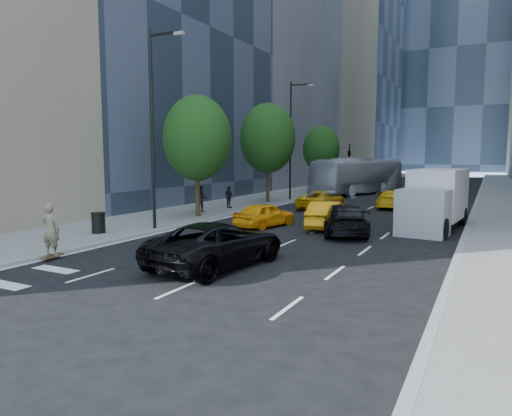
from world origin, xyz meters
The scene contains 23 objects.
ground centered at (0.00, 0.00, 0.00)m, with size 160.00×160.00×0.00m, color black.
sidewalk_left centered at (-9.00, 30.00, 0.07)m, with size 6.00×120.00×0.15m, color slate.
sidewalk_right centered at (10.00, 30.00, 0.07)m, with size 4.00×120.00×0.15m, color slate.
tower_left_mid centered at (-22.00, 42.00, 22.50)m, with size 20.00×24.00×45.00m, color #5B5C60.
tower_left_end centered at (-22.00, 92.00, 30.00)m, with size 20.00×28.00×60.00m, color #28333F.
lamp_near centered at (-6.32, 4.00, 5.81)m, with size 2.13×0.22×10.00m.
lamp_far centered at (-6.32, 22.00, 5.81)m, with size 2.13×0.22×10.00m.
tree_near centered at (-7.20, 9.00, 4.97)m, with size 4.20×4.20×7.46m.
tree_mid centered at (-7.20, 19.00, 5.32)m, with size 4.50×4.50×7.99m.
tree_far centered at (-7.20, 32.00, 4.62)m, with size 3.90×3.90×6.92m.
traffic_signal centered at (-6.40, 40.00, 4.23)m, with size 2.48×0.53×5.20m.
skateboarder centered at (-5.60, -3.00, 1.00)m, with size 0.73×0.48×2.01m, color #7E704E.
black_sedan_lincoln centered at (0.50, -1.00, 0.79)m, with size 2.62×5.69×1.58m, color black.
black_sedan_mercedes centered at (2.57, 7.58, 0.76)m, with size 2.14×5.26×1.53m, color black.
taxi_a centered at (-2.00, 7.87, 0.68)m, with size 1.60×3.99×1.36m, color #FFA30D.
taxi_b centered at (1.20, 9.00, 0.74)m, with size 1.56×4.48×1.48m, color orange.
taxi_c centered at (-2.00, 17.30, 0.69)m, with size 2.28×4.94×1.37m, color #D29A0B.
taxi_d centered at (2.54, 20.50, 0.68)m, with size 1.90×4.68×1.36m, color yellow.
city_bus centered at (-3.20, 32.24, 1.86)m, with size 3.12×13.33×3.71m, color #B9BBC0.
box_truck centered at (6.37, 11.30, 1.62)m, with size 3.07×6.86×3.18m.
pedestrian_a centered at (-8.21, 10.82, 1.04)m, with size 0.86×0.67×1.77m, color black.
pedestrian_b centered at (-7.75, 13.73, 0.95)m, with size 0.94×0.39×1.61m, color black.
trash_can centered at (-7.94, 1.55, 0.63)m, with size 0.64×0.64×0.97m, color black.
Camera 1 is at (8.97, -14.47, 3.88)m, focal length 32.00 mm.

